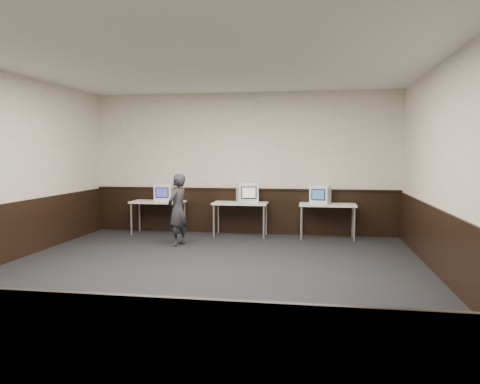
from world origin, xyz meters
name	(u,v)px	position (x,y,z in m)	size (l,w,h in m)	color
floor	(201,279)	(0.00, 0.00, 0.00)	(8.00, 8.00, 0.00)	black
ceiling	(200,56)	(0.00, 0.00, 3.20)	(8.00, 8.00, 0.00)	white
back_wall	(243,164)	(0.00, 4.00, 1.60)	(7.00, 7.00, 0.00)	beige
front_wall	(37,193)	(0.00, -4.00, 1.60)	(7.00, 7.00, 0.00)	beige
right_wall	(458,171)	(3.50, 0.00, 1.60)	(8.00, 8.00, 0.00)	beige
wainscot_back	(243,211)	(0.00, 3.98, 0.50)	(6.98, 0.04, 1.00)	black
wainscot_front	(45,369)	(0.00, -3.98, 0.50)	(6.98, 0.04, 1.00)	black
wainscot_right	(454,253)	(3.48, 0.00, 0.50)	(0.04, 7.98, 1.00)	black
wainscot_rail	(243,189)	(0.00, 3.96, 1.02)	(6.98, 0.06, 0.04)	black
desk_left	(158,204)	(-1.90, 3.60, 0.68)	(1.20, 0.60, 0.75)	silver
desk_center	(240,206)	(0.00, 3.60, 0.68)	(1.20, 0.60, 0.75)	silver
desk_right	(328,207)	(1.90, 3.60, 0.68)	(1.20, 0.60, 0.75)	silver
emac_left	(164,193)	(-1.76, 3.58, 0.94)	(0.44, 0.46, 0.39)	white
emac_center	(247,193)	(0.16, 3.56, 0.97)	(0.56, 0.57, 0.44)	white
emac_right	(320,195)	(1.74, 3.58, 0.95)	(0.48, 0.49, 0.39)	white
person	(178,210)	(-1.06, 2.36, 0.71)	(0.52, 0.34, 1.43)	#25262B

